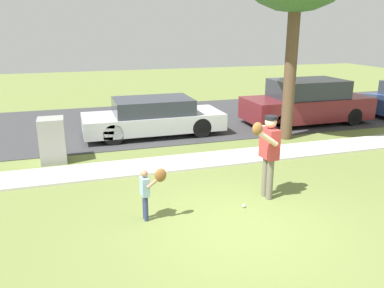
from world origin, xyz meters
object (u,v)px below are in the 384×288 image
person_child (149,187)px  baseball (244,206)px  person_adult (268,148)px  parked_suv_maroon (307,103)px  parked_sedan_silver (153,117)px  utility_cabinet (52,140)px

person_child → baseball: person_child is taller
person_adult → person_child: (-2.55, -0.24, -0.43)m
person_adult → parked_suv_maroon: bearing=-134.2°
person_child → parked_sedan_silver: bearing=72.5°
baseball → parked_sedan_silver: parked_sedan_silver is taller
utility_cabinet → parked_suv_maroon: size_ratio=0.26×
person_child → utility_cabinet: utility_cabinet is taller
person_child → parked_suv_maroon: (7.16, 5.84, 0.11)m
person_child → utility_cabinet: size_ratio=0.86×
person_child → parked_sedan_silver: 6.08m
baseball → parked_sedan_silver: (-0.57, 5.98, 0.58)m
utility_cabinet → parked_suv_maroon: (8.96, 1.81, 0.19)m
person_child → baseball: bearing=-6.4°
utility_cabinet → parked_sedan_silver: bearing=31.2°
parked_suv_maroon → parked_sedan_silver: bearing=-0.8°
baseball → parked_sedan_silver: 6.04m
person_adult → utility_cabinet: 5.79m
person_adult → baseball: 1.28m
person_adult → baseball: (-0.64, -0.29, -1.07)m
parked_suv_maroon → person_child: bearing=39.2°
person_adult → utility_cabinet: size_ratio=1.47×
person_child → parked_suv_maroon: bearing=34.4°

